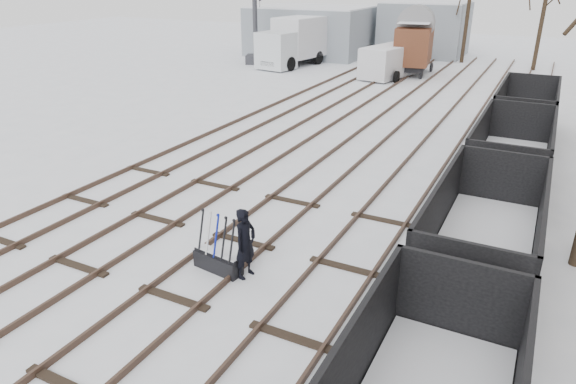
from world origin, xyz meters
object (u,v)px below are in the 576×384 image
(ground_frame, at_px, (218,260))
(box_van_wagon, at_px, (414,43))
(worker, at_px, (245,244))
(crane, at_px, (257,37))
(panel_van, at_px, (390,61))
(lorry, at_px, (298,41))

(ground_frame, xyz_separation_m, box_van_wagon, (-2.62, 28.71, 1.87))
(worker, xyz_separation_m, crane, (-15.82, 27.69, 1.14))
(worker, height_order, panel_van, panel_van)
(box_van_wagon, distance_m, panel_van, 2.60)
(worker, bearing_deg, panel_van, 17.77)
(box_van_wagon, height_order, lorry, box_van_wagon)
(ground_frame, height_order, lorry, lorry)
(lorry, bearing_deg, crane, -157.37)
(ground_frame, relative_size, crane, 0.19)
(panel_van, bearing_deg, ground_frame, -69.59)
(ground_frame, xyz_separation_m, crane, (-15.07, 27.79, 1.75))
(crane, bearing_deg, panel_van, -29.44)
(ground_frame, distance_m, lorry, 30.93)
(box_van_wagon, bearing_deg, crane, 175.75)
(worker, relative_size, crane, 0.23)
(ground_frame, bearing_deg, crane, 126.66)
(ground_frame, relative_size, lorry, 0.18)
(box_van_wagon, relative_size, crane, 0.67)
(panel_van, xyz_separation_m, crane, (-11.36, 1.21, 0.90))
(panel_van, bearing_deg, lorry, 178.57)
(worker, bearing_deg, ground_frame, 105.80)
(ground_frame, distance_m, crane, 31.66)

